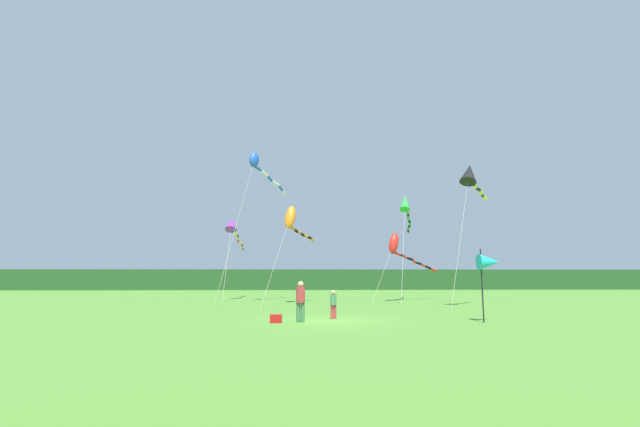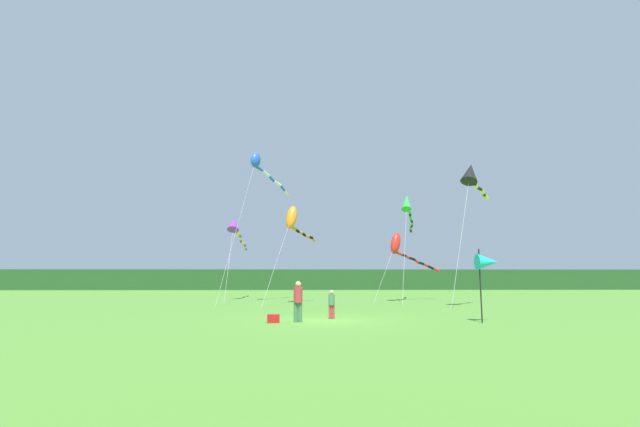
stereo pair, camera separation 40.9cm
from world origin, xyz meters
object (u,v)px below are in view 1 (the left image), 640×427
Objects in this scene: person_child at (333,303)px; kite_green at (406,207)px; person_adult at (301,299)px; banner_flag_pole at (489,263)px; kite_red at (399,248)px; kite_purple at (233,228)px; kite_black at (470,175)px; kite_blue at (259,165)px; cooler_box at (276,319)px; kite_orange at (292,220)px.

person_child is 0.14× the size of kite_green.
banner_flag_pole is at bearing -2.83° from person_adult.
person_child is at bearing -113.86° from kite_red.
person_child is 18.62m from kite_purple.
kite_purple is (-5.61, 17.90, 4.92)m from person_adult.
kite_black is 0.94× the size of kite_purple.
kite_green is 0.81× the size of kite_blue.
kite_red is (6.09, 13.77, 3.40)m from person_child.
kite_purple reaches higher than banner_flag_pole.
person_adult is 1.30m from cooler_box.
kite_black is 0.81× the size of kite_blue.
kite_black reaches higher than kite_purple.
kite_orange is (4.96, -5.40, 0.04)m from kite_purple.
kite_blue is 6.31m from kite_purple.
kite_blue is (-3.23, 14.02, 9.28)m from person_adult.
kite_red is (-2.98, 7.47, -4.08)m from kite_black.
person_child is at bearing -69.31° from kite_blue.
kite_green is 1.37× the size of kite_red.
banner_flag_pole is 0.34× the size of kite_black.
kite_blue is at bearing 102.99° from person_adult.
person_adult is at bearing -116.46° from kite_red.
person_child is at bearing -116.46° from kite_green.
banner_flag_pole is 0.46× the size of kite_red.
kite_orange is (-8.76, -2.25, -1.33)m from kite_green.
cooler_box is 0.07× the size of kite_orange.
kite_blue is at bearing 149.73° from kite_orange.
banner_flag_pole is 23.08m from kite_purple.
kite_orange reaches higher than kite_purple.
cooler_box is (-1.01, -0.22, -0.78)m from person_adult.
banner_flag_pole is at bearing -51.98° from kite_blue.
kite_black is (2.46, -6.97, 0.95)m from kite_green.
kite_black is 12.39m from kite_orange.
kite_black is at bearing -68.25° from kite_red.
cooler_box is at bearing -121.35° from kite_green.
kite_red is at bearing 91.62° from banner_flag_pole.
person_child is 0.13× the size of kite_purple.
kite_blue is 5.26m from kite_orange.
banner_flag_pole is (9.05, -0.18, 2.33)m from cooler_box.
banner_flag_pole is at bearing -90.28° from kite_green.
person_child is at bearing 163.95° from banner_flag_pole.
kite_red is at bearing -11.35° from kite_purple.
kite_orange is (2.58, -1.51, -4.32)m from kite_blue.
kite_green reaches higher than person_adult.
cooler_box is at bearing -91.64° from kite_orange.
kite_black is (10.57, 7.79, 7.24)m from person_adult.
cooler_box is 0.05× the size of kite_black.
kite_purple reaches higher than person_adult.
kite_orange is (-8.69, 12.91, 3.41)m from banner_flag_pole.
person_adult is at bearing -72.61° from kite_purple.
person_child is 0.11× the size of kite_blue.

